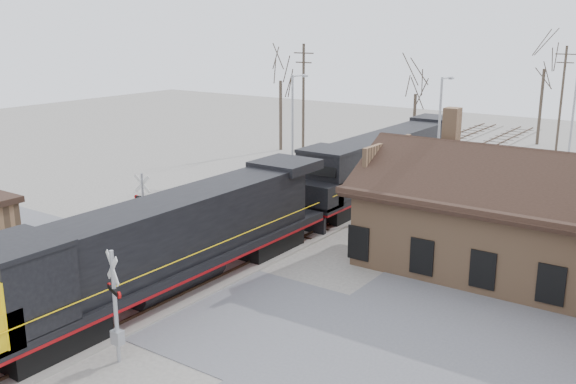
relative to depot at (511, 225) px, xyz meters
name	(u,v)px	position (x,y,z in m)	size (l,w,h in m)	color
ground	(173,293)	(-11.99, -12.00, -2.41)	(140.00, 140.00, 0.00)	#A8A398
road	(173,293)	(-11.99, -12.00, -2.39)	(60.00, 9.00, 0.03)	slate
track_main	(336,216)	(-11.99, 3.00, -2.34)	(3.40, 90.00, 0.24)	#A8A398
track_siding	(281,205)	(-16.49, 3.00, -2.34)	(3.40, 90.00, 0.24)	#A8A398
depot	(511,225)	(0.00, 0.00, 0.00)	(15.20, 9.31, 7.90)	#9F7552
locomotive_lead	(162,246)	(-11.99, -12.51, 0.10)	(3.20, 21.43, 4.76)	black
locomotive_trailing	(381,163)	(-11.99, 9.20, 0.10)	(3.20, 21.43, 4.51)	black
crossbuck_near	(116,311)	(-9.09, -17.70, -0.36)	(1.20, 0.51, 4.40)	#A5A8AD
crossbuck_far	(144,210)	(-18.55, -7.62, -0.49)	(1.15, 0.34, 4.08)	#A5A8AD
streetlight_a	(294,124)	(-19.30, 8.66, 2.39)	(0.25, 2.04, 8.54)	#A5A8AD
streetlight_b	(440,133)	(-8.07, 10.16, 2.52)	(0.25, 2.04, 8.79)	#A5A8AD
streetlight_c	(573,114)	(-2.20, 23.64, 2.86)	(0.25, 2.04, 9.46)	#A5A8AD
utility_pole_a	(303,103)	(-22.90, 15.41, 3.14)	(2.00, 0.24, 10.63)	#382D23
utility_pole_b	(562,97)	(-5.66, 35.07, 2.95)	(2.00, 0.24, 10.26)	#382D23
tree_a	(281,69)	(-28.56, 19.86, 5.60)	(4.59, 4.59, 11.24)	#382D23
tree_b	(416,84)	(-17.26, 26.62, 4.20)	(3.79, 3.79, 9.29)	#382D23
tree_c	(546,56)	(-8.18, 37.75, 6.71)	(5.22, 5.22, 12.79)	#382D23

